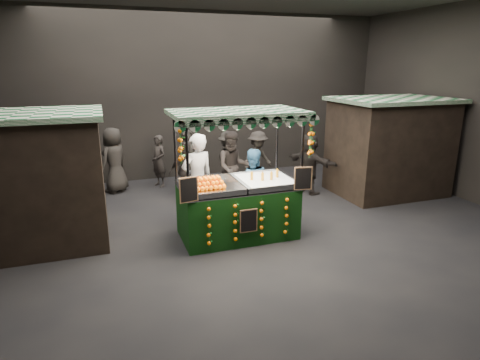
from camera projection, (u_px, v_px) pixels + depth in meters
name	position (u px, v px, depth m)	size (l,w,h in m)	color
ground	(258.00, 233.00, 8.57)	(12.00, 12.00, 0.00)	black
market_hall	(260.00, 68.00, 7.63)	(12.10, 10.10, 5.05)	black
neighbour_stall_left	(26.00, 180.00, 7.73)	(3.00, 2.20, 2.60)	black
neighbour_stall_right	(389.00, 146.00, 10.95)	(3.00, 2.20, 2.60)	black
juice_stall	(238.00, 199.00, 8.20)	(2.69, 1.58, 2.60)	black
vendor_grey	(197.00, 180.00, 8.82)	(0.85, 0.67, 2.04)	gray
vendor_blue	(252.00, 184.00, 9.20)	(0.94, 0.81, 1.64)	navy
shopper_0	(188.00, 162.00, 11.01)	(0.66, 0.44, 1.78)	black
shopper_1	(233.00, 167.00, 10.29)	(0.96, 0.79, 1.84)	#292321
shopper_2	(188.00, 172.00, 10.31)	(0.95, 0.44, 1.58)	#282220
shopper_3	(258.00, 159.00, 11.59)	(1.21, 0.98, 1.63)	#2D2824
shopper_4	(114.00, 160.00, 11.10)	(1.03, 1.03, 1.81)	#2D2824
shopper_5	(309.00, 164.00, 11.00)	(1.11, 1.61, 1.67)	black
shopper_6	(159.00, 161.00, 11.64)	(0.57, 0.65, 1.51)	#2D2825
shopper_7	(228.00, 160.00, 11.52)	(0.80, 1.16, 1.64)	#2A2622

